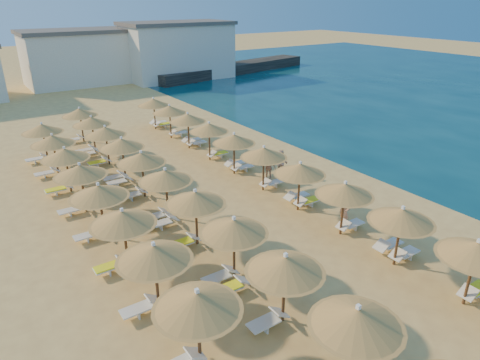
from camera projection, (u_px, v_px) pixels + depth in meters
ground at (273, 230)px, 22.33m from camera, size 220.00×220.00×0.00m
jetty at (234, 68)px, 68.59m from camera, size 30.18×10.04×1.50m
hotel_blocks at (82, 59)px, 57.18m from camera, size 46.78×12.30×8.10m
parasol_row_east at (264, 153)px, 26.08m from camera, size 2.93×35.97×2.96m
parasol_row_west at (165, 176)px, 22.69m from camera, size 2.93×35.97×2.96m
parasol_row_inland at (89, 181)px, 22.12m from camera, size 2.93×26.06×2.96m
loungers at (196, 202)px, 24.69m from camera, size 13.12×34.56×0.66m
beachgoer_c at (268, 168)px, 28.24m from camera, size 0.93×1.07×1.73m
beachgoer_b at (281, 163)px, 28.88m from camera, size 1.06×1.11×1.80m
beachgoer_a at (345, 212)px, 22.47m from camera, size 0.41×0.62×1.66m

